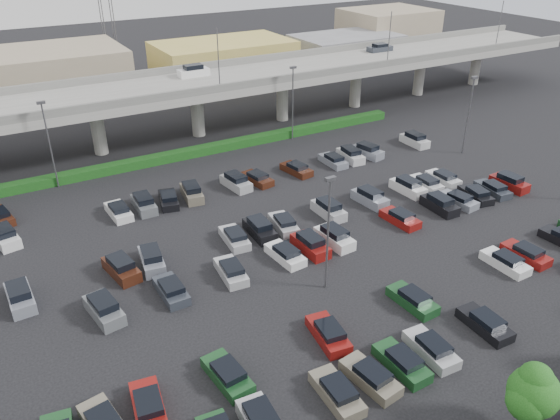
# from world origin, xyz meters

# --- Properties ---
(ground) EXTENTS (280.00, 280.00, 0.00)m
(ground) POSITION_xyz_m (0.00, 0.00, 0.00)
(ground) COLOR black
(overpass) EXTENTS (150.00, 13.00, 15.80)m
(overpass) POSITION_xyz_m (-0.21, 32.03, 6.97)
(overpass) COLOR gray
(overpass) RESTS_ON ground
(hedge) EXTENTS (66.00, 1.60, 1.10)m
(hedge) POSITION_xyz_m (0.00, 25.00, 0.55)
(hedge) COLOR #123F14
(hedge) RESTS_ON ground
(tree_row) EXTENTS (65.07, 3.66, 5.94)m
(tree_row) POSITION_xyz_m (0.70, -26.53, 3.52)
(tree_row) COLOR #332316
(tree_row) RESTS_ON ground
(parked_cars) EXTENTS (62.99, 41.63, 1.67)m
(parked_cars) POSITION_xyz_m (0.42, -2.96, 0.62)
(parked_cars) COLOR maroon
(parked_cars) RESTS_ON ground
(light_poles) EXTENTS (66.90, 48.38, 10.30)m
(light_poles) POSITION_xyz_m (-4.13, 2.00, 6.24)
(light_poles) COLOR #504F55
(light_poles) RESTS_ON ground
(distant_buildings) EXTENTS (138.00, 24.00, 9.00)m
(distant_buildings) POSITION_xyz_m (12.38, 61.81, 3.74)
(distant_buildings) COLOR slate
(distant_buildings) RESTS_ON ground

